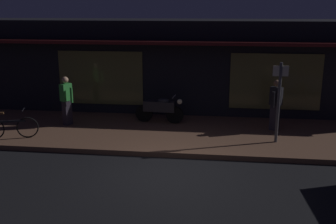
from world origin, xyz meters
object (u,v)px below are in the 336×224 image
Objects in this scene: bicycle_parked at (10,127)px; sign_post at (279,98)px; person_photographer at (66,100)px; person_bystander at (276,104)px; motorcycle at (160,109)px.

sign_post reaches higher than bicycle_parked.
person_photographer reaches higher than bicycle_parked.
bicycle_parked is at bearing -166.73° from person_bystander.
motorcycle is 1.02× the size of person_bystander.
motorcycle is 3.89m from person_bystander.
sign_post is at bearing -94.87° from person_bystander.
sign_post is at bearing -8.20° from person_photographer.
motorcycle is at bearing 28.31° from bicycle_parked.
motorcycle is 1.02× the size of person_photographer.
person_bystander is at bearing 85.13° from sign_post.
sign_post is (8.05, 0.69, 1.00)m from bicycle_parked.
bicycle_parked is at bearing -151.69° from motorcycle.
person_photographer is (-3.13, -0.64, 0.38)m from motorcycle.
sign_post is at bearing 4.88° from bicycle_parked.
person_bystander is at bearing -5.90° from motorcycle.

